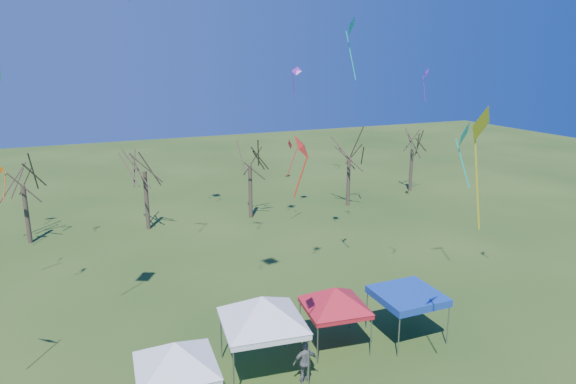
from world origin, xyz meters
name	(u,v)px	position (x,y,z in m)	size (l,w,h in m)	color
tree_1	(20,165)	(-10.77, 24.65, 5.79)	(3.42, 3.42, 7.54)	#3D2D21
tree_2	(143,150)	(-2.37, 24.38, 6.29)	(3.71, 3.71, 8.18)	#3D2D21
tree_3	(250,146)	(6.03, 24.04, 6.08)	(3.59, 3.59, 7.91)	#3D2D21
tree_4	(350,139)	(15.36, 24.00, 6.06)	(3.58, 3.58, 7.89)	#3D2D21
tree_5	(413,134)	(23.72, 26.07, 5.73)	(3.39, 3.39, 7.46)	#3D2D21
tent_white_west	(175,347)	(-4.62, 1.76, 2.90)	(4.06, 4.06, 3.59)	gray
tent_white_mid	(262,302)	(-0.71, 3.11, 3.31)	(4.62, 4.62, 4.10)	gray
tent_red	(335,291)	(3.10, 3.79, 2.75)	(3.84, 3.84, 3.41)	gray
tent_blue	(408,296)	(6.66, 3.12, 2.12)	(2.96, 2.96, 2.31)	gray
person_grey	(305,362)	(0.65, 1.75, 0.93)	(1.09, 0.45, 1.86)	slate
kite_5	(480,125)	(4.38, -2.85, 11.09)	(1.33, 0.91, 4.09)	yellow
kite_17	(351,27)	(5.89, 7.94, 14.56)	(0.97, 1.02, 3.12)	#0DCB9F
kite_19	(296,72)	(9.04, 21.46, 12.03)	(0.98, 0.93, 2.15)	purple
kite_22	(290,146)	(8.12, 20.48, 6.52)	(0.87, 0.84, 2.79)	red
kite_27	(463,135)	(6.80, 0.50, 10.19)	(1.15, 1.00, 2.75)	#0DCEAE
kite_12	(426,74)	(19.34, 19.16, 11.78)	(0.69, 0.96, 2.75)	#691CC4
kite_1	(302,148)	(-0.56, -0.40, 10.34)	(0.99, 1.07, 2.06)	red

